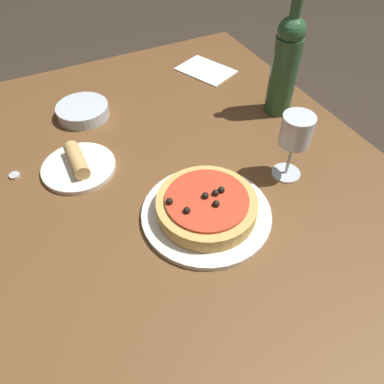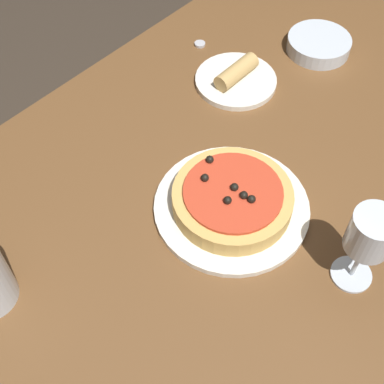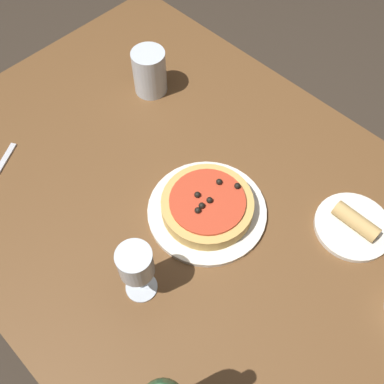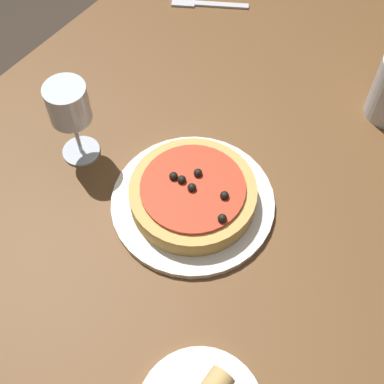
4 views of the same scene
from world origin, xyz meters
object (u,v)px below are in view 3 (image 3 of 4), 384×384
(dinner_plate, at_px, (207,211))
(water_cup, at_px, (150,72))
(pizza, at_px, (207,205))
(wine_glass, at_px, (136,265))
(dining_table, at_px, (207,233))
(side_plate, at_px, (354,225))

(dinner_plate, relative_size, water_cup, 2.18)
(pizza, distance_m, wine_glass, 0.24)
(dinner_plate, bearing_deg, dining_table, 147.51)
(wine_glass, bearing_deg, pizza, -82.81)
(wine_glass, relative_size, side_plate, 0.93)
(dining_table, xyz_separation_m, wine_glass, (-0.02, 0.22, 0.20))
(wine_glass, distance_m, water_cup, 0.57)
(dining_table, xyz_separation_m, side_plate, (-0.24, -0.21, 0.09))
(dinner_plate, bearing_deg, water_cup, -24.73)
(dining_table, height_order, water_cup, water_cup)
(wine_glass, bearing_deg, water_cup, -44.40)
(dinner_plate, xyz_separation_m, pizza, (0.00, -0.00, 0.03))
(dinner_plate, height_order, water_cup, water_cup)
(dinner_plate, xyz_separation_m, side_plate, (-0.26, -0.20, 0.01))
(dining_table, relative_size, dinner_plate, 5.48)
(side_plate, bearing_deg, dining_table, 40.18)
(pizza, distance_m, side_plate, 0.33)
(dinner_plate, xyz_separation_m, wine_glass, (-0.03, 0.22, 0.11))
(dinner_plate, distance_m, side_plate, 0.32)
(wine_glass, height_order, water_cup, wine_glass)
(wine_glass, height_order, side_plate, wine_glass)
(side_plate, bearing_deg, water_cup, 2.33)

